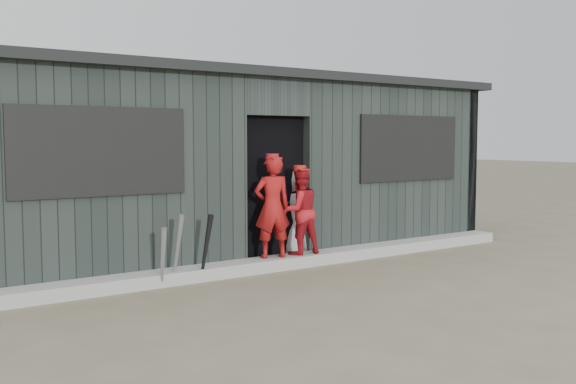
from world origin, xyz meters
TOP-DOWN VIEW (x-y plane):
  - ground at (0.00, 0.00)m, footprint 80.00×80.00m
  - curb at (0.00, 1.82)m, footprint 8.00×0.36m
  - bat_left at (-1.63, 1.68)m, footprint 0.11×0.28m
  - bat_mid at (-1.86, 1.58)m, footprint 0.12×0.27m
  - bat_right at (-1.29, 1.63)m, footprint 0.15×0.25m
  - player_red_left at (-0.22, 1.84)m, footprint 0.54×0.42m
  - player_red_right at (0.23, 1.86)m, footprint 0.60×0.49m
  - player_grey_back at (0.42, 2.24)m, footprint 0.73×0.59m
  - dugout at (0.00, 3.50)m, footprint 8.30×3.30m

SIDE VIEW (x-z plane):
  - ground at x=0.00m, z-range 0.00..0.00m
  - curb at x=0.00m, z-range 0.00..0.15m
  - bat_mid at x=-1.86m, z-range 0.00..0.72m
  - bat_right at x=-1.29m, z-range 0.00..0.81m
  - bat_left at x=-1.63m, z-range 0.00..0.84m
  - player_grey_back at x=0.42m, z-range 0.00..1.29m
  - player_red_right at x=0.23m, z-range 0.15..1.32m
  - player_red_left at x=-0.22m, z-range 0.15..1.48m
  - dugout at x=0.00m, z-range -0.02..2.60m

